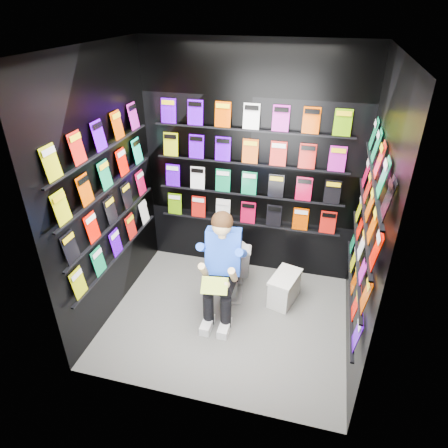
# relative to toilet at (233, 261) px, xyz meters

# --- Properties ---
(floor) EXTENTS (2.40, 2.40, 0.00)m
(floor) POSITION_rel_toilet_xyz_m (0.07, -0.52, -0.37)
(floor) COLOR #5A5A58
(floor) RESTS_ON ground
(ceiling) EXTENTS (2.40, 2.40, 0.00)m
(ceiling) POSITION_rel_toilet_xyz_m (0.07, -0.52, 2.23)
(ceiling) COLOR white
(ceiling) RESTS_ON floor
(wall_back) EXTENTS (2.40, 0.04, 2.60)m
(wall_back) POSITION_rel_toilet_xyz_m (0.07, 0.48, 0.93)
(wall_back) COLOR black
(wall_back) RESTS_ON floor
(wall_front) EXTENTS (2.40, 0.04, 2.60)m
(wall_front) POSITION_rel_toilet_xyz_m (0.07, -1.52, 0.93)
(wall_front) COLOR black
(wall_front) RESTS_ON floor
(wall_left) EXTENTS (0.04, 2.00, 2.60)m
(wall_left) POSITION_rel_toilet_xyz_m (-1.13, -0.52, 0.93)
(wall_left) COLOR black
(wall_left) RESTS_ON floor
(wall_right) EXTENTS (0.04, 2.00, 2.60)m
(wall_right) POSITION_rel_toilet_xyz_m (1.27, -0.52, 0.93)
(wall_right) COLOR black
(wall_right) RESTS_ON floor
(comics_back) EXTENTS (2.10, 0.06, 1.37)m
(comics_back) POSITION_rel_toilet_xyz_m (0.07, 0.45, 0.94)
(comics_back) COLOR red
(comics_back) RESTS_ON wall_back
(comics_left) EXTENTS (0.06, 1.70, 1.37)m
(comics_left) POSITION_rel_toilet_xyz_m (-1.10, -0.52, 0.94)
(comics_left) COLOR red
(comics_left) RESTS_ON wall_left
(comics_right) EXTENTS (0.06, 1.70, 1.37)m
(comics_right) POSITION_rel_toilet_xyz_m (1.24, -0.52, 0.94)
(comics_right) COLOR red
(comics_right) RESTS_ON wall_right
(toilet) EXTENTS (0.52, 0.80, 0.73)m
(toilet) POSITION_rel_toilet_xyz_m (0.00, 0.00, 0.00)
(toilet) COLOR white
(toilet) RESTS_ON floor
(longbox) EXTENTS (0.32, 0.45, 0.31)m
(longbox) POSITION_rel_toilet_xyz_m (0.60, -0.08, -0.21)
(longbox) COLOR silver
(longbox) RESTS_ON floor
(longbox_lid) EXTENTS (0.35, 0.48, 0.03)m
(longbox_lid) POSITION_rel_toilet_xyz_m (0.60, -0.08, -0.05)
(longbox_lid) COLOR silver
(longbox_lid) RESTS_ON longbox
(reader) EXTENTS (0.56, 0.74, 1.26)m
(reader) POSITION_rel_toilet_xyz_m (0.00, -0.38, 0.37)
(reader) COLOR #0C39CE
(reader) RESTS_ON toilet
(held_comic) EXTENTS (0.27, 0.18, 0.11)m
(held_comic) POSITION_rel_toilet_xyz_m (0.00, -0.73, 0.21)
(held_comic) COLOR green
(held_comic) RESTS_ON reader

